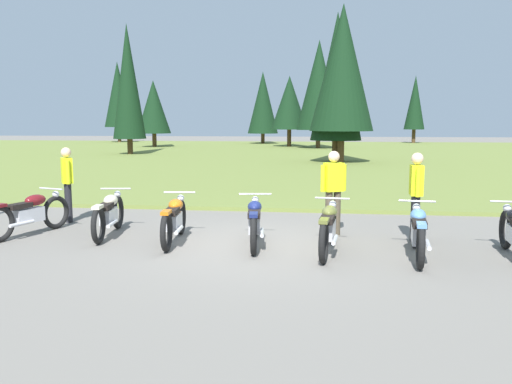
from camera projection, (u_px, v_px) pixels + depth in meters
ground_plane at (252, 245)px, 9.48m from camera, size 140.00×140.00×0.00m
grass_moorland at (303, 155)px, 34.60m from camera, size 80.00×44.00×0.10m
forest_treeline at (301, 91)px, 41.14m from camera, size 45.02×29.45×8.67m
motorcycle_maroon at (29, 213)px, 10.27m from camera, size 0.84×2.04×0.88m
motorcycle_cream at (109, 214)px, 10.23m from camera, size 0.64×2.09×0.88m
motorcycle_orange at (174, 219)px, 9.66m from camera, size 0.62×2.10×0.88m
motorcycle_navy at (255, 221)px, 9.44m from camera, size 0.62×2.10×0.88m
motorcycle_olive at (329, 228)px, 8.90m from camera, size 0.62×2.10×0.88m
motorcycle_sky_blue at (418, 232)px, 8.56m from camera, size 0.62×2.10×0.88m
rider_in_hivis_vest at (67, 180)px, 11.58m from camera, size 0.38×0.48×1.67m
rider_checking_bike at (416, 192)px, 9.65m from camera, size 0.24×0.55×1.67m
rider_near_row_end at (333, 188)px, 10.20m from camera, size 0.50×0.36×1.67m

